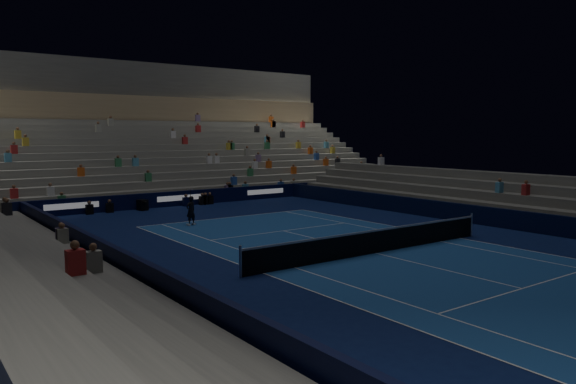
{
  "coord_description": "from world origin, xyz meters",
  "views": [
    {
      "loc": [
        -15.83,
        -15.55,
        4.82
      ],
      "look_at": [
        0.0,
        6.0,
        2.0
      ],
      "focal_mm": 34.21,
      "sensor_mm": 36.0,
      "label": 1
    }
  ],
  "objects": [
    {
      "name": "ground",
      "position": [
        0.0,
        0.0,
        0.0
      ],
      "size": [
        90.0,
        90.0,
        0.0
      ],
      "primitive_type": "plane",
      "color": "#0B1745",
      "rests_on": "ground"
    },
    {
      "name": "court_surface",
      "position": [
        0.0,
        0.0,
        0.01
      ],
      "size": [
        10.97,
        23.77,
        0.01
      ],
      "primitive_type": "cube",
      "color": "#19468D",
      "rests_on": "ground"
    },
    {
      "name": "sponsor_barrier_far",
      "position": [
        0.0,
        18.5,
        0.5
      ],
      "size": [
        44.0,
        0.25,
        1.0
      ],
      "primitive_type": "cube",
      "color": "black",
      "rests_on": "ground"
    },
    {
      "name": "sponsor_barrier_east",
      "position": [
        9.7,
        0.0,
        0.5
      ],
      "size": [
        0.25,
        37.0,
        1.0
      ],
      "primitive_type": "cube",
      "color": "black",
      "rests_on": "ground"
    },
    {
      "name": "sponsor_barrier_west",
      "position": [
        -9.7,
        0.0,
        0.5
      ],
      "size": [
        0.25,
        37.0,
        1.0
      ],
      "primitive_type": "cube",
      "color": "black",
      "rests_on": "ground"
    },
    {
      "name": "grandstand_main",
      "position": [
        0.0,
        27.9,
        3.38
      ],
      "size": [
        44.0,
        15.2,
        11.2
      ],
      "color": "slate",
      "rests_on": "ground"
    },
    {
      "name": "grandstand_east",
      "position": [
        13.17,
        0.0,
        0.92
      ],
      "size": [
        5.0,
        37.0,
        2.5
      ],
      "color": "#62625E",
      "rests_on": "ground"
    },
    {
      "name": "grandstand_west",
      "position": [
        -13.17,
        0.0,
        0.92
      ],
      "size": [
        5.0,
        37.0,
        2.5
      ],
      "color": "#63625E",
      "rests_on": "ground"
    },
    {
      "name": "tennis_net",
      "position": [
        0.0,
        0.0,
        0.5
      ],
      "size": [
        12.9,
        0.1,
        1.1
      ],
      "color": "#B2B2B7",
      "rests_on": "ground"
    },
    {
      "name": "tennis_player",
      "position": [
        -2.93,
        10.73,
        0.78
      ],
      "size": [
        0.64,
        0.5,
        1.56
      ],
      "primitive_type": "imported",
      "rotation": [
        0.0,
        0.0,
        3.38
      ],
      "color": "black",
      "rests_on": "ground"
    },
    {
      "name": "broadcast_camera",
      "position": [
        -2.82,
        17.79,
        0.35
      ],
      "size": [
        0.62,
        1.03,
        0.68
      ],
      "color": "black",
      "rests_on": "ground"
    }
  ]
}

